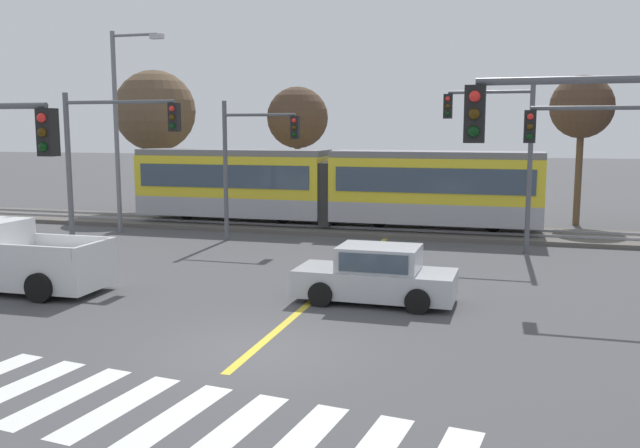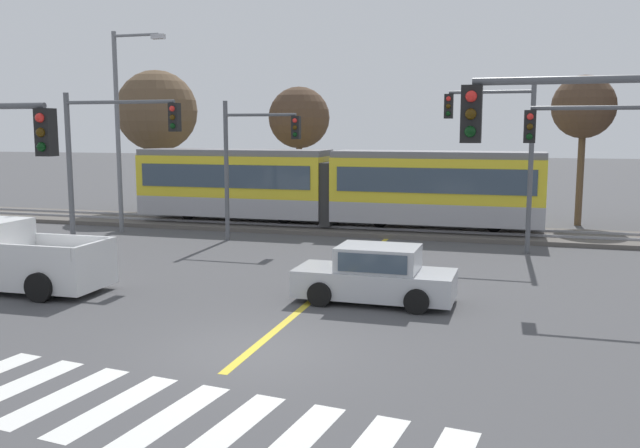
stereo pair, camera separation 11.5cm
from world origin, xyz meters
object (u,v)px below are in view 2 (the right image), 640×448
at_px(traffic_light_far_right, 502,141).
at_px(bare_tree_far_west, 157,111).
at_px(traffic_light_mid_right, 625,161).
at_px(traffic_light_mid_left, 107,149).
at_px(pickup_truck, 11,261).
at_px(sedan_crossing, 375,276).
at_px(traffic_light_near_right, 620,180).
at_px(light_rail_tram, 331,185).
at_px(traffic_light_far_left, 251,151).
at_px(bare_tree_west, 299,118).
at_px(bare_tree_east, 584,108).
at_px(street_lamp_west, 122,119).

height_order(traffic_light_far_right, bare_tree_far_west, bare_tree_far_west).
bearing_deg(traffic_light_mid_right, traffic_light_mid_left, -179.37).
height_order(pickup_truck, traffic_light_mid_right, traffic_light_mid_right).
height_order(sedan_crossing, traffic_light_near_right, traffic_light_near_right).
relative_size(light_rail_tram, traffic_light_mid_right, 3.36).
distance_m(traffic_light_far_left, bare_tree_west, 9.07).
bearing_deg(traffic_light_far_right, bare_tree_east, 67.76).
bearing_deg(bare_tree_far_west, traffic_light_far_right, -21.80).
bearing_deg(pickup_truck, bare_tree_west, 82.08).
relative_size(traffic_light_near_right, bare_tree_far_west, 0.75).
bearing_deg(traffic_light_far_right, traffic_light_mid_right, -61.00).
height_order(bare_tree_west, bare_tree_east, bare_tree_east).
height_order(traffic_light_far_right, bare_tree_west, bare_tree_west).
bearing_deg(bare_tree_east, traffic_light_near_right, -93.32).
relative_size(traffic_light_mid_left, traffic_light_near_right, 0.99).
relative_size(traffic_light_far_right, traffic_light_mid_right, 1.15).
xyz_separation_m(light_rail_tram, traffic_light_far_left, (-2.20, -4.15, 1.63)).
bearing_deg(traffic_light_mid_left, pickup_truck, -100.88).
bearing_deg(traffic_light_mid_left, bare_tree_east, 42.59).
bearing_deg(traffic_light_mid_right, light_rail_tram, 137.85).
height_order(pickup_truck, traffic_light_far_right, traffic_light_far_right).
bearing_deg(pickup_truck, traffic_light_mid_right, 13.62).
height_order(light_rail_tram, traffic_light_far_right, traffic_light_far_right).
height_order(light_rail_tram, traffic_light_near_right, traffic_light_near_right).
relative_size(traffic_light_mid_left, traffic_light_mid_right, 1.05).
relative_size(sedan_crossing, pickup_truck, 0.78).
height_order(traffic_light_near_right, bare_tree_far_west, bare_tree_far_west).
distance_m(light_rail_tram, bare_tree_east, 12.36).
distance_m(pickup_truck, traffic_light_far_left, 10.67).
height_order(traffic_light_near_right, bare_tree_west, bare_tree_west).
relative_size(light_rail_tram, street_lamp_west, 2.12).
height_order(sedan_crossing, traffic_light_far_left, traffic_light_far_left).
bearing_deg(traffic_light_far_right, street_lamp_west, 178.11).
xyz_separation_m(light_rail_tram, sedan_crossing, (4.60, -12.31, -1.35)).
relative_size(traffic_light_near_right, bare_tree_east, 0.82).
distance_m(sedan_crossing, traffic_light_near_right, 8.58).
xyz_separation_m(light_rail_tram, bare_tree_far_west, (-10.78, 3.53, 3.46)).
distance_m(traffic_light_near_right, bare_tree_west, 26.57).
distance_m(sedan_crossing, traffic_light_mid_left, 10.32).
bearing_deg(bare_tree_west, traffic_light_far_left, -84.29).
relative_size(sedan_crossing, traffic_light_far_right, 0.67).
relative_size(sedan_crossing, bare_tree_far_west, 0.55).
bearing_deg(street_lamp_west, pickup_truck, -74.45).
distance_m(street_lamp_west, bare_tree_west, 9.74).
distance_m(sedan_crossing, bare_tree_west, 19.23).
height_order(traffic_light_near_right, traffic_light_far_right, traffic_light_far_right).
bearing_deg(light_rail_tram, traffic_light_near_right, -62.63).
height_order(traffic_light_mid_right, street_lamp_west, street_lamp_west).
distance_m(pickup_truck, traffic_light_mid_left, 4.96).
bearing_deg(light_rail_tram, sedan_crossing, -69.52).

